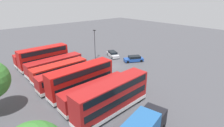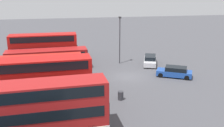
% 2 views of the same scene
% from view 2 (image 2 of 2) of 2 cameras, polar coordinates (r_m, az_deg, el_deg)
% --- Properties ---
extents(ground_plane, '(140.00, 140.00, 0.00)m').
position_cam_2_polar(ground_plane, '(35.03, 3.67, -2.90)').
color(ground_plane, '#47474C').
extents(bus_double_decker_near_end, '(3.16, 11.86, 4.55)m').
position_cam_2_polar(bus_double_decker_near_end, '(21.58, -16.90, -9.44)').
color(bus_double_decker_near_end, '#A51919').
rests_on(bus_double_decker_near_end, ground).
extents(bus_single_deck_second, '(2.73, 11.19, 2.95)m').
position_cam_2_polar(bus_single_deck_second, '(25.07, -16.28, -7.72)').
color(bus_single_deck_second, '#A51919').
rests_on(bus_single_deck_second, ground).
extents(bus_double_decker_third, '(2.94, 11.24, 4.55)m').
position_cam_2_polar(bus_double_decker_third, '(28.28, -15.90, -3.09)').
color(bus_double_decker_third, '#B71411').
rests_on(bus_double_decker_third, ground).
extents(bus_single_deck_fourth, '(2.67, 11.20, 2.95)m').
position_cam_2_polar(bus_single_deck_fourth, '(31.90, -15.90, -2.42)').
color(bus_single_deck_fourth, '#A51919').
rests_on(bus_single_deck_fourth, ground).
extents(bus_single_deck_fifth, '(2.83, 10.69, 2.95)m').
position_cam_2_polar(bus_single_deck_fifth, '(35.47, -15.19, -0.46)').
color(bus_single_deck_fifth, red).
rests_on(bus_single_deck_fifth, ground).
extents(bus_single_deck_sixth, '(3.11, 11.66, 2.95)m').
position_cam_2_polar(bus_single_deck_sixth, '(38.76, -14.05, 1.06)').
color(bus_single_deck_sixth, '#A51919').
rests_on(bus_single_deck_sixth, ground).
extents(bus_double_decker_seventh, '(2.77, 10.39, 4.55)m').
position_cam_2_polar(bus_double_decker_seventh, '(42.34, -14.78, 3.45)').
color(bus_double_decker_seventh, '#B71411').
rests_on(bus_double_decker_seventh, ground).
extents(bus_single_deck_far_end, '(2.68, 10.43, 2.95)m').
position_cam_2_polar(bus_single_deck_far_end, '(45.61, -14.46, 3.32)').
color(bus_single_deck_far_end, '#B71411').
rests_on(bus_single_deck_far_end, ground).
extents(car_hatchback_silver, '(4.93, 3.24, 1.43)m').
position_cam_2_polar(car_hatchback_silver, '(40.54, 8.39, 0.71)').
color(car_hatchback_silver, silver).
rests_on(car_hatchback_silver, ground).
extents(car_small_green, '(3.76, 4.89, 1.43)m').
position_cam_2_polar(car_small_green, '(35.65, 13.62, -1.81)').
color(car_small_green, '#1E479E').
rests_on(car_small_green, ground).
extents(lamp_post_tall, '(0.70, 0.30, 7.34)m').
position_cam_2_polar(lamp_post_tall, '(39.97, 1.72, 6.01)').
color(lamp_post_tall, '#38383D').
rests_on(lamp_post_tall, ground).
extents(waste_bin_yellow, '(0.60, 0.60, 0.95)m').
position_cam_2_polar(waste_bin_yellow, '(27.90, 1.90, -7.06)').
color(waste_bin_yellow, '#333338').
rests_on(waste_bin_yellow, ground).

